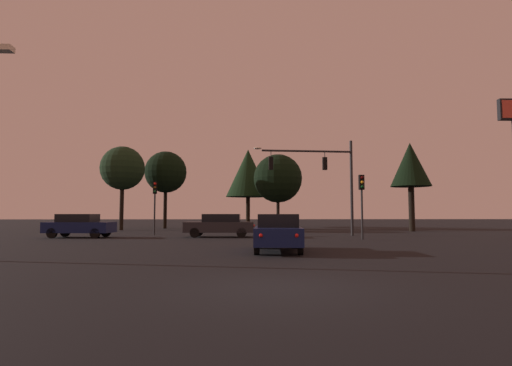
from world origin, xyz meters
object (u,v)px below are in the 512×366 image
at_px(traffic_light_corner_left, 155,197).
at_px(tree_lot_edge, 166,172).
at_px(tree_center_horizon, 278,179).
at_px(tree_behind_sign, 410,165).
at_px(car_nearside_lane, 278,232).
at_px(tree_left_far, 123,168).
at_px(traffic_light_corner_right, 362,193).
at_px(tree_right_cluster, 248,173).
at_px(traffic_signal_mast_arm, 323,171).
at_px(car_crossing_right, 79,225).
at_px(car_crossing_left, 220,225).

xyz_separation_m(traffic_light_corner_left, tree_lot_edge, (-1.58, 13.14, 3.14)).
bearing_deg(tree_center_horizon, tree_behind_sign, -35.47).
bearing_deg(car_nearside_lane, tree_left_far, 119.53).
bearing_deg(traffic_light_corner_right, tree_behind_sign, 54.93).
bearing_deg(tree_center_horizon, tree_right_cluster, 120.68).
distance_m(car_nearside_lane, tree_center_horizon, 27.02).
distance_m(traffic_signal_mast_arm, tree_center_horizon, 15.05).
height_order(traffic_light_corner_right, car_crossing_right, traffic_light_corner_right).
bearing_deg(tree_left_far, tree_right_cluster, 37.49).
relative_size(traffic_light_corner_left, car_nearside_lane, 0.86).
bearing_deg(tree_behind_sign, traffic_signal_mast_arm, -142.91).
bearing_deg(tree_right_cluster, car_crossing_right, -118.14).
bearing_deg(traffic_light_corner_right, tree_lot_edge, 128.31).
bearing_deg(traffic_signal_mast_arm, car_crossing_left, -171.45).
xyz_separation_m(car_crossing_right, tree_left_far, (-0.73, 12.05, 5.05)).
bearing_deg(car_crossing_right, tree_behind_sign, 18.03).
xyz_separation_m(car_crossing_right, tree_behind_sign, (25.57, 8.32, 5.03)).
bearing_deg(car_crossing_right, traffic_light_corner_left, 37.07).
height_order(car_nearside_lane, car_crossing_left, same).
relative_size(traffic_light_corner_right, car_crossing_right, 0.89).
relative_size(car_nearside_lane, tree_lot_edge, 0.55).
distance_m(car_crossing_right, tree_center_horizon, 22.21).
bearing_deg(tree_right_cluster, car_crossing_left, -96.32).
distance_m(traffic_light_corner_right, tree_lot_edge, 24.60).
xyz_separation_m(traffic_light_corner_right, tree_behind_sign, (7.84, 11.17, 3.06)).
bearing_deg(tree_lot_edge, tree_center_horizon, -0.46).
distance_m(car_nearside_lane, car_crossing_right, 15.77).
distance_m(car_nearside_lane, tree_behind_sign, 23.63).
distance_m(tree_behind_sign, tree_lot_edge, 24.31).
distance_m(car_nearside_lane, tree_right_cluster, 32.19).
xyz_separation_m(car_crossing_right, tree_center_horizon, (14.51, 16.20, 4.50)).
bearing_deg(car_crossing_right, tree_right_cluster, 61.86).
bearing_deg(tree_center_horizon, traffic_signal_mast_arm, -83.36).
bearing_deg(tree_center_horizon, car_crossing_right, -131.85).
bearing_deg(car_crossing_left, traffic_signal_mast_arm, 8.55).
distance_m(car_crossing_right, tree_lot_edge, 17.28).
height_order(car_crossing_right, tree_center_horizon, tree_center_horizon).
height_order(tree_behind_sign, tree_lot_edge, tree_lot_edge).
xyz_separation_m(traffic_light_corner_left, tree_behind_sign, (21.39, 5.17, 3.05)).
height_order(traffic_light_corner_right, tree_center_horizon, tree_center_horizon).
distance_m(tree_behind_sign, tree_right_cluster, 19.25).
distance_m(traffic_light_corner_left, car_crossing_left, 6.07).
xyz_separation_m(traffic_light_corner_left, car_crossing_left, (4.91, -2.95, -1.98)).
relative_size(car_crossing_left, tree_lot_edge, 0.58).
distance_m(car_nearside_lane, car_crossing_left, 10.89).
relative_size(traffic_light_corner_left, car_crossing_left, 0.83).
distance_m(tree_center_horizon, tree_right_cluster, 6.12).
bearing_deg(traffic_light_corner_left, tree_behind_sign, 13.58).
bearing_deg(traffic_light_corner_right, tree_center_horizon, 99.57).
xyz_separation_m(traffic_signal_mast_arm, traffic_light_corner_right, (1.48, -4.13, -1.75)).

